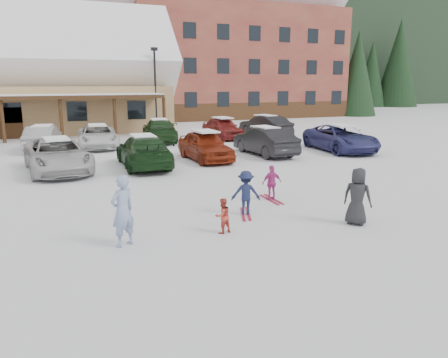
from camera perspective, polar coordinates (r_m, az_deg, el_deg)
name	(u,v)px	position (r m, az deg, el deg)	size (l,w,h in m)	color
ground	(228,221)	(12.64, 0.46, -5.45)	(160.00, 160.00, 0.00)	white
forested_hillside	(60,3)	(97.38, -20.63, 20.69)	(300.00, 70.00, 38.00)	black
alpine_hotel	(215,40)	(52.82, -1.24, 17.66)	(31.48, 14.01, 21.48)	maroon
lamp_post	(155,85)	(35.12, -8.96, 11.99)	(0.50, 0.25, 6.51)	black
conifer_1	(358,62)	(55.35, 17.08, 14.43)	(4.84, 4.84, 11.22)	black
conifer_3	(134,72)	(56.13, -11.65, 13.51)	(3.96, 3.96, 9.18)	black
conifer_4	(318,64)	(69.00, 12.22, 14.45)	(5.06, 5.06, 11.73)	black
adult_skier	(123,211)	(10.77, -13.11, -4.08)	(0.65, 0.42, 1.77)	#8698C0
toddler_red	(223,216)	(11.50, -0.19, -4.82)	(0.46, 0.36, 0.95)	#BD3D2E
child_navy	(246,193)	(13.07, 2.87, -1.81)	(0.87, 0.50, 1.34)	#181F42
skis_child_navy	(246,214)	(13.24, 2.84, -4.56)	(0.20, 1.40, 0.03)	maroon
child_magenta	(272,183)	(14.77, 6.26, -0.49)	(0.70, 0.29, 1.19)	#C13089
skis_child_magenta	(271,199)	(14.91, 6.21, -2.67)	(0.20, 1.40, 0.03)	maroon
bystander_dark	(357,196)	(12.66, 17.03, -2.18)	(0.79, 0.51, 1.62)	#232325
parked_car_2	(57,155)	(20.67, -20.94, 2.92)	(2.49, 5.40, 1.50)	#BBBBBB
parked_car_3	(144,151)	(20.81, -10.46, 3.58)	(2.08, 5.11, 1.48)	#143315
parked_car_4	(205,146)	(22.30, -2.47, 4.38)	(1.76, 4.39, 1.49)	maroon
parked_car_5	(265,141)	(24.02, 5.38, 4.97)	(1.62, 4.65, 1.53)	black
parked_car_6	(341,138)	(26.18, 14.99, 5.17)	(2.47, 5.36, 1.49)	navy
parked_car_9	(43,138)	(27.67, -22.55, 4.97)	(1.53, 4.38, 1.44)	#98979C
parked_car_10	(98,136)	(27.73, -16.15, 5.39)	(2.30, 4.99, 1.39)	white
parked_car_11	(160,130)	(29.77, -8.41, 6.30)	(2.09, 5.14, 1.49)	#1C3D1A
parked_car_12	(223,128)	(30.96, -0.17, 6.66)	(1.75, 4.35, 1.48)	maroon
parked_car_13	(265,126)	(32.45, 5.42, 6.93)	(1.63, 4.69, 1.54)	black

